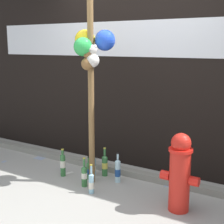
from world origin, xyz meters
name	(u,v)px	position (x,y,z in m)	size (l,w,h in m)	color
ground_plane	(78,202)	(0.00, 0.00, 0.00)	(14.00, 14.00, 0.00)	#9E9B93
building_wall	(139,57)	(0.00, 1.40, 1.52)	(10.00, 0.21, 3.04)	black
curb_strip	(122,171)	(0.00, 0.96, 0.04)	(8.00, 0.12, 0.08)	gray
memorial_post	(91,33)	(-0.17, 0.53, 1.82)	(0.48, 0.48, 2.96)	olive
fire_hydrant	(180,172)	(1.00, 0.40, 0.42)	(0.40, 0.24, 0.82)	red
bottle_0	(89,170)	(-0.27, 0.58, 0.12)	(0.06, 0.06, 0.30)	#337038
bottle_1	(118,171)	(0.09, 0.69, 0.15)	(0.07, 0.07, 0.38)	#B2DBEA
bottle_2	(63,164)	(-0.61, 0.49, 0.16)	(0.07, 0.07, 0.37)	#337038
bottle_3	(93,166)	(-0.31, 0.73, 0.12)	(0.07, 0.07, 0.34)	#93CCE0
bottle_4	(105,165)	(-0.16, 0.78, 0.15)	(0.08, 0.08, 0.38)	#337038
bottle_5	(91,183)	(0.00, 0.26, 0.12)	(0.06, 0.06, 0.35)	#93CCE0
bottle_6	(84,175)	(-0.18, 0.37, 0.14)	(0.07, 0.07, 0.36)	#337038
litter_0	(68,173)	(-0.62, 0.59, 0.00)	(0.15, 0.05, 0.01)	silver
litter_1	(4,162)	(-1.70, 0.45, 0.00)	(0.08, 0.05, 0.01)	#8C99B2
litter_2	(170,187)	(0.71, 0.90, 0.00)	(0.15, 0.06, 0.01)	#8C99B2
litter_3	(40,158)	(-1.36, 0.83, 0.00)	(0.16, 0.11, 0.01)	#8C99B2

